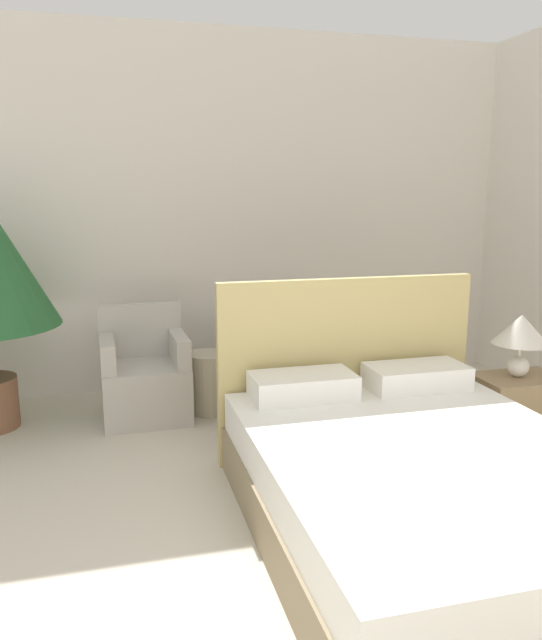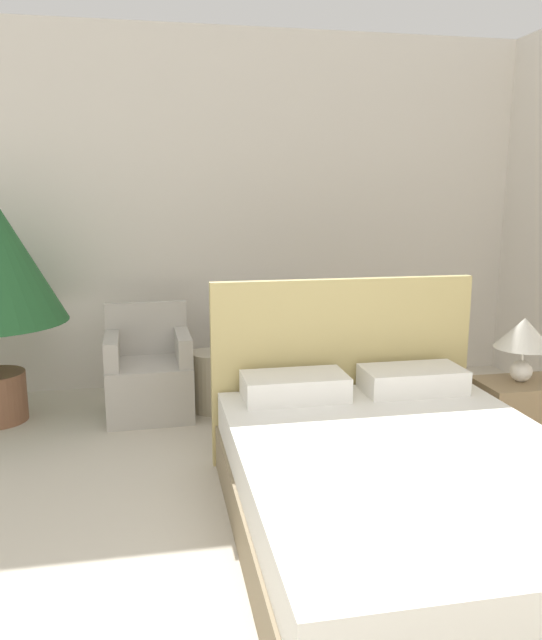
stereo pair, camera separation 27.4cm
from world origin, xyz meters
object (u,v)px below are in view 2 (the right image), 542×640
object	(u,v)px
table_lamp	(524,337)
armchair_near_window_left	(149,379)
bed	(403,485)
nightstand	(520,418)
armchair_near_window_right	(274,372)
side_table	(213,381)

from	to	relation	value
table_lamp	armchair_near_window_left	bearing A→B (deg)	153.06
bed	armchair_near_window_left	bearing A→B (deg)	121.31
armchair_near_window_left	nightstand	xyz separation A→B (m)	(2.28, -1.16, -0.04)
armchair_near_window_right	table_lamp	xyz separation A→B (m)	(1.33, -1.15, 0.48)
armchair_near_window_right	nightstand	bearing A→B (deg)	-39.36
table_lamp	armchair_near_window_right	bearing A→B (deg)	139.11
bed	armchair_near_window_right	size ratio (longest dim) A/B	2.65
nightstand	bed	bearing A→B (deg)	-144.93
armchair_near_window_left	table_lamp	bearing A→B (deg)	-28.46
armchair_near_window_left	armchair_near_window_right	bearing A→B (deg)	-1.52
armchair_near_window_left	side_table	xyz separation A→B (m)	(0.47, 0.01, -0.05)
armchair_near_window_right	nightstand	xyz separation A→B (m)	(1.34, -1.16, -0.04)
bed	armchair_near_window_left	world-z (taller)	bed
armchair_near_window_right	armchair_near_window_left	bearing A→B (deg)	-178.60
nightstand	side_table	size ratio (longest dim) A/B	1.20
bed	side_table	world-z (taller)	bed
table_lamp	side_table	size ratio (longest dim) A/B	0.89
bed	side_table	xyz separation A→B (m)	(-0.71, 1.94, -0.04)
bed	armchair_near_window_left	distance (m)	2.26
armchair_near_window_left	table_lamp	xyz separation A→B (m)	(2.26, -1.15, 0.48)
bed	side_table	bearing A→B (deg)	110.06
bed	armchair_near_window_right	xyz separation A→B (m)	(-0.24, 1.93, 0.01)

